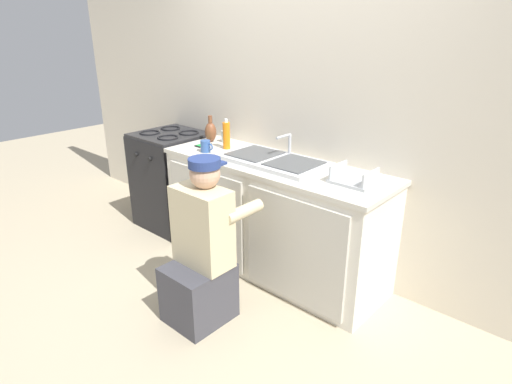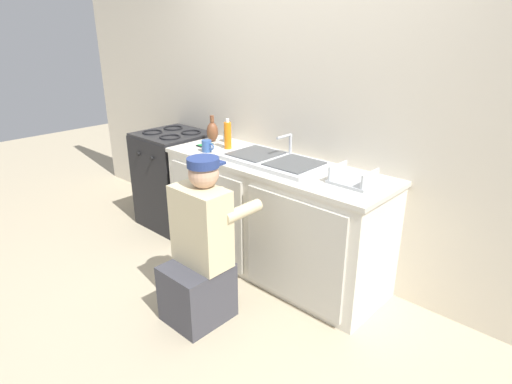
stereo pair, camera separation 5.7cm
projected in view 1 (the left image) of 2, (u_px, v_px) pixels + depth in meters
ground_plane at (247, 281)px, 3.31m from camera, size 12.00×12.00×0.00m
back_wall at (303, 108)px, 3.31m from camera, size 6.00×0.10×2.50m
counter_cabinet at (272, 219)px, 3.36m from camera, size 1.83×0.62×0.86m
countertop at (274, 165)px, 3.20m from camera, size 1.87×0.62×0.03m
sink_double_basin at (274, 160)px, 3.19m from camera, size 0.80×0.44×0.19m
stove_range at (173, 179)px, 4.13m from camera, size 0.61×0.62×0.93m
plumber_person at (202, 256)px, 2.77m from camera, size 0.42×0.61×1.10m
dish_rack_tray at (353, 180)px, 2.77m from camera, size 0.28×0.22×0.11m
coffee_mug at (206, 146)px, 3.44m from camera, size 0.13×0.08×0.09m
water_glass at (225, 136)px, 3.74m from camera, size 0.06×0.06×0.10m
vase_decorative at (211, 131)px, 3.74m from camera, size 0.10×0.10×0.23m
soap_bottle_orange at (226, 135)px, 3.51m from camera, size 0.06×0.06×0.25m
cell_phone at (203, 145)px, 3.64m from camera, size 0.07×0.14×0.01m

